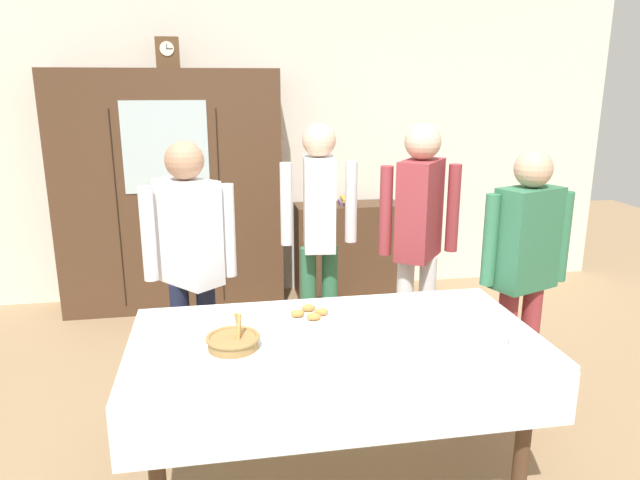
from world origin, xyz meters
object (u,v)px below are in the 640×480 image
at_px(tea_cup_near_left, 383,316).
at_px(tea_cup_far_left, 292,343).
at_px(spoon_mid_right, 482,348).
at_px(person_beside_shelf, 419,228).
at_px(person_behind_table_right, 525,259).
at_px(dining_table, 336,358).
at_px(mantel_clock, 168,53).
at_px(person_near_right_end, 190,253).
at_px(person_behind_table_left, 319,220).
at_px(wall_cabinet, 171,192).
at_px(bookshelf_low, 347,249).
at_px(tea_cup_mid_right, 519,342).
at_px(book_stack, 348,201).
at_px(spoon_near_right, 450,360).
at_px(bread_basket, 233,341).
at_px(pastry_plate, 310,315).
at_px(tea_cup_front_edge, 477,311).

bearing_deg(tea_cup_near_left, tea_cup_far_left, -154.83).
bearing_deg(spoon_mid_right, person_beside_shelf, 84.31).
bearing_deg(person_behind_table_right, dining_table, -157.27).
xyz_separation_m(mantel_clock, person_behind_table_right, (2.04, -2.09, -1.19)).
relative_size(dining_table, person_near_right_end, 1.17).
xyz_separation_m(tea_cup_near_left, person_behind_table_left, (-0.11, 1.21, 0.21)).
xyz_separation_m(wall_cabinet, bookshelf_low, (1.54, 0.05, -0.59)).
xyz_separation_m(tea_cup_mid_right, person_behind_table_right, (0.42, 0.74, 0.14)).
xyz_separation_m(book_stack, spoon_near_right, (-0.21, -2.95, -0.10)).
xyz_separation_m(book_stack, tea_cup_near_left, (-0.38, -2.49, -0.07)).
bearing_deg(person_behind_table_left, dining_table, -96.53).
bearing_deg(person_near_right_end, dining_table, -50.99).
distance_m(bookshelf_low, bread_basket, 2.91).
distance_m(wall_cabinet, tea_cup_near_left, 2.71).
height_order(bookshelf_low, person_near_right_end, person_near_right_end).
bearing_deg(pastry_plate, spoon_mid_right, -34.29).
distance_m(bread_basket, person_beside_shelf, 1.59).
relative_size(tea_cup_mid_right, tea_cup_far_left, 1.00).
height_order(wall_cabinet, tea_cup_far_left, wall_cabinet).
bearing_deg(spoon_mid_right, mantel_clock, 117.52).
bearing_deg(bookshelf_low, wall_cabinet, -178.12).
distance_m(book_stack, person_beside_shelf, 1.66).
bearing_deg(spoon_mid_right, bread_basket, 169.82).
xyz_separation_m(tea_cup_far_left, spoon_mid_right, (0.83, -0.14, -0.02)).
bearing_deg(tea_cup_front_edge, bookshelf_low, 92.36).
distance_m(tea_cup_mid_right, spoon_mid_right, 0.16).
relative_size(tea_cup_far_left, spoon_near_right, 1.09).
height_order(tea_cup_far_left, bread_basket, bread_basket).
xyz_separation_m(bookshelf_low, spoon_mid_right, (-0.03, -2.86, 0.35)).
bearing_deg(spoon_near_right, person_near_right_end, 134.07).
distance_m(tea_cup_near_left, person_behind_table_right, 1.00).
bearing_deg(book_stack, wall_cabinet, -178.12).
bearing_deg(tea_cup_front_edge, spoon_mid_right, -110.90).
xyz_separation_m(tea_cup_near_left, spoon_near_right, (0.16, -0.45, -0.02)).
height_order(spoon_near_right, person_near_right_end, person_near_right_end).
xyz_separation_m(dining_table, person_beside_shelf, (0.73, 0.99, 0.35)).
bearing_deg(person_beside_shelf, book_stack, 93.14).
height_order(bookshelf_low, tea_cup_near_left, bookshelf_low).
xyz_separation_m(person_behind_table_left, person_behind_table_right, (1.04, -0.85, -0.07)).
height_order(wall_cabinet, person_behind_table_right, wall_cabinet).
bearing_deg(dining_table, mantel_clock, 108.23).
xyz_separation_m(wall_cabinet, person_near_right_end, (0.22, -1.75, -0.04)).
xyz_separation_m(wall_cabinet, mantel_clock, (0.05, -0.00, 1.13)).
relative_size(tea_cup_far_left, bread_basket, 0.54).
bearing_deg(person_beside_shelf, person_near_right_end, -173.73).
bearing_deg(bookshelf_low, book_stack, 75.96).
distance_m(dining_table, bread_basket, 0.49).
bearing_deg(wall_cabinet, pastry_plate, -70.75).
height_order(mantel_clock, spoon_near_right, mantel_clock).
height_order(bookshelf_low, pastry_plate, bookshelf_low).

